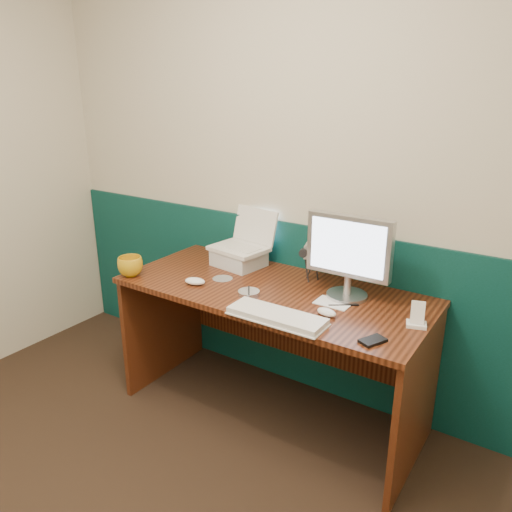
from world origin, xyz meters
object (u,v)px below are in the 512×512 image
Objects in this scene: desk at (271,353)px; laptop at (238,229)px; mug at (130,266)px; monitor at (349,257)px; keyboard at (277,317)px; camcorder at (312,263)px.

laptop reaches higher than desk.
laptop is 0.63m from mug.
keyboard is (-0.16, -0.40, -0.20)m from monitor.
laptop is 0.75m from keyboard.
keyboard is at bearing -54.98° from desk.
desk is at bearing -134.69° from camcorder.
keyboard is (0.20, -0.29, 0.39)m from desk.
monitor is at bearing 17.16° from desk.
mug is at bearing -123.12° from laptop.
keyboard is at bearing -112.28° from monitor.
camcorder is (-0.25, 0.10, -0.11)m from monitor.
camcorder reaches higher than desk.
keyboard reaches higher than desk.
monitor is 0.93× the size of keyboard.
mug is (-0.94, 0.02, 0.04)m from keyboard.
laptop is 0.68× the size of keyboard.
keyboard is 0.52m from camcorder.
keyboard is 0.94m from mug.
mug reaches higher than keyboard.
mug is at bearing -159.97° from desk.
desk is 3.84× the size of monitor.
monitor is at bearing 2.25° from laptop.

